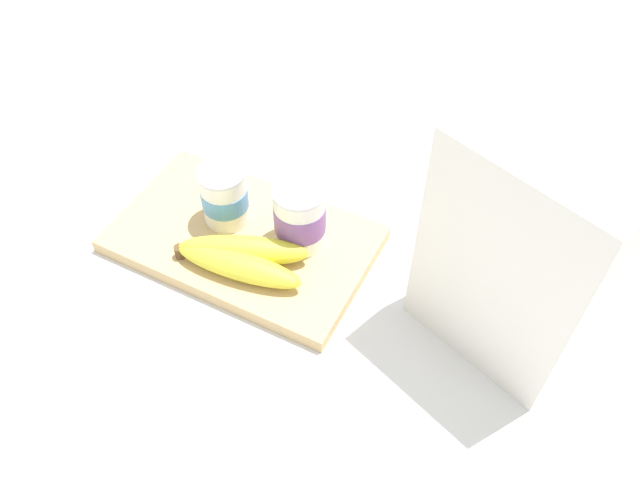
{
  "coord_description": "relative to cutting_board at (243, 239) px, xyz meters",
  "views": [
    {
      "loc": [
        0.35,
        -0.45,
        0.66
      ],
      "look_at": [
        0.12,
        0.0,
        0.07
      ],
      "focal_mm": 35.82,
      "sensor_mm": 36.0,
      "label": 1
    }
  ],
  "objects": [
    {
      "name": "banana_bunch",
      "position": [
        0.03,
        -0.05,
        0.03
      ],
      "size": [
        0.18,
        0.1,
        0.04
      ],
      "color": "yellow",
      "rests_on": "cutting_board"
    },
    {
      "name": "yogurt_cup_front",
      "position": [
        -0.03,
        0.02,
        0.05
      ],
      "size": [
        0.06,
        0.06,
        0.09
      ],
      "color": "white",
      "rests_on": "cutting_board"
    },
    {
      "name": "ground_plane",
      "position": [
        0.0,
        0.0,
        -0.01
      ],
      "size": [
        2.4,
        2.4,
        0.0
      ],
      "primitive_type": "plane",
      "color": "silver"
    },
    {
      "name": "cereal_box",
      "position": [
        0.33,
        -0.0,
        0.13
      ],
      "size": [
        0.2,
        0.13,
        0.29
      ],
      "primitive_type": "cube",
      "rotation": [
        0.0,
        0.0,
        -0.35
      ],
      "color": "white",
      "rests_on": "ground_plane"
    },
    {
      "name": "yogurt_cup_back",
      "position": [
        0.07,
        0.03,
        0.06
      ],
      "size": [
        0.07,
        0.07,
        0.09
      ],
      "color": "white",
      "rests_on": "cutting_board"
    },
    {
      "name": "cutting_board",
      "position": [
        0.0,
        0.0,
        0.0
      ],
      "size": [
        0.34,
        0.21,
        0.02
      ],
      "primitive_type": "cube",
      "color": "tan",
      "rests_on": "ground_plane"
    }
  ]
}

